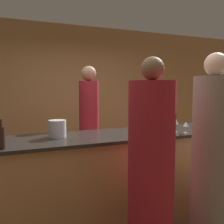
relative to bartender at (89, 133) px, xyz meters
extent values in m
plane|color=brown|center=(0.08, -0.87, -0.91)|extent=(14.00, 14.00, 0.00)
cube|color=#A37547|center=(0.08, 1.37, 0.49)|extent=(8.00, 0.06, 2.80)
cube|color=#B27F4C|center=(0.08, -0.87, -0.40)|extent=(3.28, 0.72, 1.01)
cube|color=black|center=(0.08, -0.87, 0.12)|extent=(3.34, 0.78, 0.04)
cylinder|color=maroon|center=(0.00, 0.00, -0.06)|extent=(0.29, 0.29, 1.68)
sphere|color=#A37556|center=(0.00, 0.00, 0.89)|extent=(0.22, 0.22, 0.22)
cylinder|color=maroon|center=(0.01, -1.72, -0.08)|extent=(0.40, 0.40, 1.64)
sphere|color=brown|center=(0.01, -1.72, 0.84)|extent=(0.20, 0.20, 0.20)
cylinder|color=gray|center=(0.71, -1.71, -0.06)|extent=(0.40, 0.40, 1.69)
sphere|color=beige|center=(0.71, -1.71, 0.90)|extent=(0.22, 0.22, 0.22)
cylinder|color=black|center=(-1.17, -1.15, 0.24)|extent=(0.07, 0.07, 0.20)
cylinder|color=black|center=(-1.17, -1.15, 0.37)|extent=(0.03, 0.03, 0.07)
cylinder|color=#19381E|center=(0.84, -0.64, 0.26)|extent=(0.08, 0.08, 0.24)
cylinder|color=#19381E|center=(0.84, -0.64, 0.42)|extent=(0.03, 0.03, 0.09)
cylinder|color=silver|center=(-0.61, -0.80, 0.23)|extent=(0.19, 0.19, 0.19)
cylinder|color=silver|center=(0.61, -1.08, 0.14)|extent=(0.05, 0.05, 0.00)
cylinder|color=silver|center=(0.61, -1.08, 0.19)|extent=(0.01, 0.01, 0.08)
cone|color=silver|center=(0.61, -1.08, 0.26)|extent=(0.07, 0.07, 0.07)
cylinder|color=silver|center=(0.84, -1.15, 0.14)|extent=(0.05, 0.05, 0.00)
cylinder|color=silver|center=(0.84, -1.15, 0.18)|extent=(0.01, 0.01, 0.08)
cone|color=silver|center=(0.84, -1.15, 0.25)|extent=(0.06, 0.06, 0.06)
cylinder|color=silver|center=(1.21, -1.00, 0.14)|extent=(0.05, 0.05, 0.00)
cylinder|color=silver|center=(1.21, -1.00, 0.18)|extent=(0.01, 0.01, 0.08)
cone|color=silver|center=(1.21, -1.00, 0.25)|extent=(0.07, 0.07, 0.06)
cylinder|color=silver|center=(0.77, -1.05, 0.14)|extent=(0.05, 0.05, 0.00)
cylinder|color=silver|center=(0.77, -1.05, 0.19)|extent=(0.01, 0.01, 0.09)
cone|color=silver|center=(0.77, -1.05, 0.28)|extent=(0.07, 0.07, 0.08)
camera|label=1|loc=(-1.10, -3.52, 0.68)|focal=40.00mm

